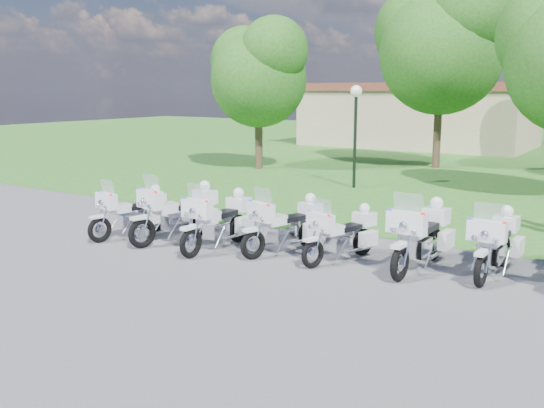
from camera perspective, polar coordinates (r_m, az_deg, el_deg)
The scene contains 13 objects.
ground at distance 14.20m, azimuth -2.67°, elevation -4.53°, with size 100.00×100.00×0.00m, color #525257.
grass_lawn at distance 39.09m, azimuth 21.30°, elevation 4.59°, with size 100.00×48.00×0.01m, color #2E601E.
motorcycle_0 at distance 15.98m, azimuth -12.98°, elevation -0.69°, with size 1.04×2.27×1.54m.
motorcycle_1 at distance 15.28m, azimuth -8.72°, elevation -0.72°, with size 1.23×2.57×1.75m.
motorcycle_2 at distance 14.42m, azimuth -4.98°, elevation -1.49°, with size 0.82×2.46×1.65m.
motorcycle_3 at distance 14.04m, azimuth 1.40°, elevation -1.88°, with size 1.23×2.31×1.60m.
motorcycle_4 at distance 13.45m, azimuth 6.71°, elevation -2.75°, with size 1.13×2.14×1.48m.
motorcycle_5 at distance 13.13m, azimuth 13.89°, elevation -2.84°, with size 0.89×2.59×1.74m.
motorcycle_6 at distance 13.17m, azimuth 20.33°, elevation -3.41°, with size 0.80×2.40×1.61m.
lamp_post at distance 23.19m, azimuth 7.89°, elevation 8.73°, with size 0.44×0.44×3.88m.
tree_0 at distance 28.66m, azimuth -1.31°, elevation 12.51°, with size 5.21×4.45×6.95m.
tree_1 at distance 30.08m, azimuth 15.63°, elevation 14.59°, with size 6.72×5.73×8.96m.
building_west at distance 41.56m, azimuth 13.63°, elevation 8.21°, with size 14.56×8.32×4.10m.
Camera 1 is at (8.06, -11.07, 3.76)m, focal length 40.00 mm.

